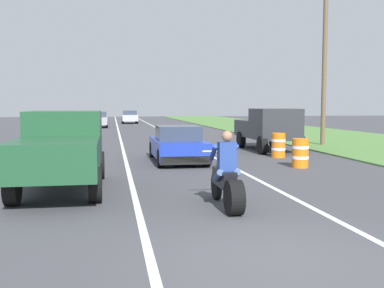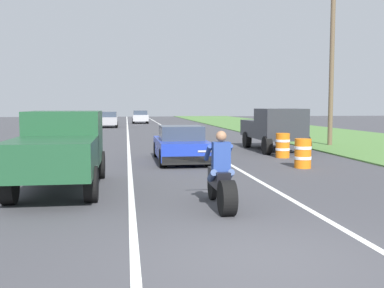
{
  "view_description": "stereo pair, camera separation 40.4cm",
  "coord_description": "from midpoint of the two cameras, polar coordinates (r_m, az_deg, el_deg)",
  "views": [
    {
      "loc": [
        -2.29,
        -5.9,
        2.15
      ],
      "look_at": [
        0.01,
        7.39,
        1.0
      ],
      "focal_mm": 43.04,
      "sensor_mm": 36.0,
      "label": 1
    },
    {
      "loc": [
        -1.89,
        -5.96,
        2.15
      ],
      "look_at": [
        0.01,
        7.39,
        1.0
      ],
      "focal_mm": 43.04,
      "sensor_mm": 36.0,
      "label": 2
    }
  ],
  "objects": [
    {
      "name": "lane_stripe_left_solid",
      "position": [
        26.23,
        -15.35,
        0.0
      ],
      "size": [
        0.14,
        120.0,
        0.01
      ],
      "primitive_type": "cube",
      "color": "white",
      "rests_on": "ground"
    },
    {
      "name": "lane_stripe_right_solid",
      "position": [
        26.31,
        0.41,
        0.19
      ],
      "size": [
        0.14,
        120.0,
        0.01
      ],
      "primitive_type": "cube",
      "color": "white",
      "rests_on": "ground"
    },
    {
      "name": "ground_plane",
      "position": [
        6.65,
        11.03,
        -14.07
      ],
      "size": [
        160.0,
        160.0,
        0.0
      ],
      "primitive_type": "plane",
      "color": "#424247"
    },
    {
      "name": "grass_verge_right",
      "position": [
        29.55,
        20.2,
        0.45
      ],
      "size": [
        10.0,
        120.0,
        0.06
      ],
      "primitive_type": "cube",
      "color": "#517F3D",
      "rests_on": "ground"
    },
    {
      "name": "motorcycle_with_rider",
      "position": [
        9.55,
        4.83,
        -4.52
      ],
      "size": [
        0.7,
        2.21,
        1.62
      ],
      "color": "black",
      "rests_on": "ground"
    },
    {
      "name": "distant_car_further_ahead",
      "position": [
        54.19,
        -6.22,
        3.38
      ],
      "size": [
        1.8,
        4.0,
        1.5
      ],
      "color": "#B2B2B7",
      "rests_on": "ground"
    },
    {
      "name": "pickup_truck_right_shoulder_dark_grey",
      "position": [
        22.05,
        10.64,
        2.08
      ],
      "size": [
        2.02,
        4.8,
        1.98
      ],
      "color": "#2D3035",
      "rests_on": "ground"
    },
    {
      "name": "utility_pole_roadside",
      "position": [
        25.19,
        17.35,
        8.57
      ],
      "size": [
        0.24,
        0.24,
        7.75
      ],
      "primitive_type": "cylinder",
      "color": "brown",
      "rests_on": "ground"
    },
    {
      "name": "sports_car_blue",
      "position": [
        17.42,
        -0.74,
        -0.14
      ],
      "size": [
        1.84,
        4.3,
        1.37
      ],
      "color": "#1E38B2",
      "rests_on": "ground"
    },
    {
      "name": "construction_barrel_mid",
      "position": [
        19.13,
        11.77,
        -0.17
      ],
      "size": [
        0.58,
        0.58,
        1.0
      ],
      "color": "orange",
      "rests_on": "ground"
    },
    {
      "name": "construction_barrel_nearest",
      "position": [
        16.16,
        14.27,
        -1.12
      ],
      "size": [
        0.58,
        0.58,
        1.0
      ],
      "color": "orange",
      "rests_on": "ground"
    },
    {
      "name": "distant_car_far_ahead",
      "position": [
        44.85,
        -10.09,
        3.03
      ],
      "size": [
        1.8,
        4.0,
        1.5
      ],
      "color": "#99999E",
      "rests_on": "ground"
    },
    {
      "name": "pickup_truck_left_lane_dark_green",
      "position": [
        11.99,
        -15.08,
        -0.28
      ],
      "size": [
        2.02,
        4.8,
        1.98
      ],
      "color": "#1E4C2D",
      "rests_on": "ground"
    },
    {
      "name": "lane_stripe_centre_dashed",
      "position": [
        26.02,
        -7.46,
        0.1
      ],
      "size": [
        0.14,
        120.0,
        0.01
      ],
      "primitive_type": "cube",
      "color": "white",
      "rests_on": "ground"
    }
  ]
}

